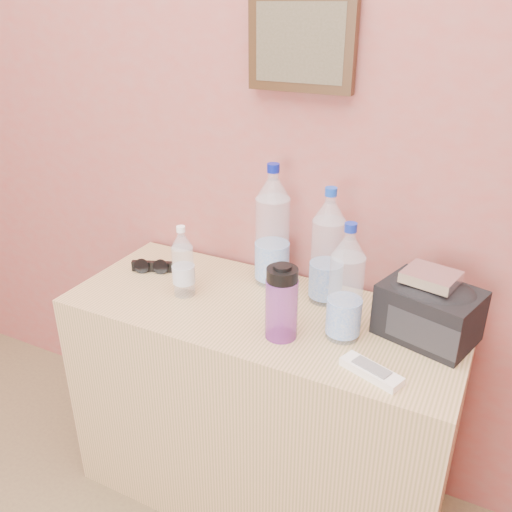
{
  "coord_description": "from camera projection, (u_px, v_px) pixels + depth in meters",
  "views": [
    {
      "loc": [
        0.63,
        0.55,
        1.5
      ],
      "look_at": [
        0.04,
        1.71,
        0.89
      ],
      "focal_mm": 38.0,
      "sensor_mm": 36.0,
      "label": 1
    }
  ],
  "objects": [
    {
      "name": "picture_frame",
      "position": [
        301.0,
        43.0,
        1.43
      ],
      "size": [
        0.3,
        0.03,
        0.25
      ],
      "primitive_type": null,
      "color": "#382311",
      "rests_on": "room_shell"
    },
    {
      "name": "pet_large_d",
      "position": [
        346.0,
        289.0,
        1.35
      ],
      "size": [
        0.09,
        0.09,
        0.32
      ],
      "rotation": [
        0.0,
        0.0,
        -0.18
      ],
      "color": "#C5DEFE",
      "rests_on": "dresser"
    },
    {
      "name": "pet_large_b",
      "position": [
        272.0,
        232.0,
        1.62
      ],
      "size": [
        0.1,
        0.1,
        0.38
      ],
      "rotation": [
        0.0,
        0.0,
        0.08
      ],
      "color": "#CBEFFF",
      "rests_on": "dresser"
    },
    {
      "name": "dresser",
      "position": [
        261.0,
        406.0,
        1.69
      ],
      "size": [
        1.13,
        0.47,
        0.71
      ],
      "primitive_type": "cube",
      "color": "#A07448",
      "rests_on": "ground"
    },
    {
      "name": "nalgene_bottle",
      "position": [
        282.0,
        302.0,
        1.37
      ],
      "size": [
        0.08,
        0.08,
        0.21
      ],
      "rotation": [
        0.0,
        0.0,
        0.02
      ],
      "color": "purple",
      "rests_on": "dresser"
    },
    {
      "name": "foil_packet",
      "position": [
        431.0,
        277.0,
        1.34
      ],
      "size": [
        0.15,
        0.13,
        0.03
      ],
      "primitive_type": "cube",
      "rotation": [
        0.0,
        0.0,
        -0.21
      ],
      "color": "silver",
      "rests_on": "toiletry_bag"
    },
    {
      "name": "pet_large_c",
      "position": [
        327.0,
        253.0,
        1.52
      ],
      "size": [
        0.09,
        0.09,
        0.34
      ],
      "rotation": [
        0.0,
        0.0,
        -0.38
      ],
      "color": "silver",
      "rests_on": "dresser"
    },
    {
      "name": "ac_remote",
      "position": [
        371.0,
        371.0,
        1.26
      ],
      "size": [
        0.16,
        0.1,
        0.02
      ],
      "primitive_type": "cube",
      "rotation": [
        0.0,
        0.0,
        -0.35
      ],
      "color": "silver",
      "rests_on": "dresser"
    },
    {
      "name": "sunglasses",
      "position": [
        152.0,
        266.0,
        1.75
      ],
      "size": [
        0.14,
        0.1,
        0.03
      ],
      "primitive_type": null,
      "rotation": [
        0.0,
        0.0,
        0.39
      ],
      "color": "black",
      "rests_on": "dresser"
    },
    {
      "name": "pet_small",
      "position": [
        183.0,
        265.0,
        1.58
      ],
      "size": [
        0.06,
        0.06,
        0.22
      ],
      "rotation": [
        0.0,
        0.0,
        0.16
      ],
      "color": "white",
      "rests_on": "dresser"
    },
    {
      "name": "toiletry_bag",
      "position": [
        429.0,
        309.0,
        1.38
      ],
      "size": [
        0.27,
        0.23,
        0.16
      ],
      "primitive_type": null,
      "rotation": [
        0.0,
        0.0,
        -0.28
      ],
      "color": "black",
      "rests_on": "dresser"
    }
  ]
}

